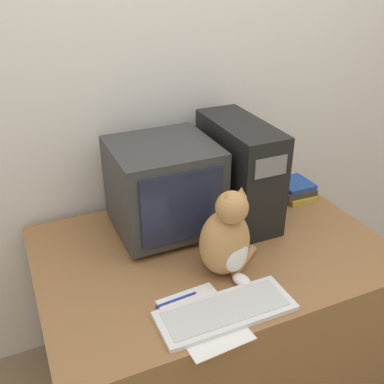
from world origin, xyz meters
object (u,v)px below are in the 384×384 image
at_px(book_stack, 294,189).
at_px(computer_tower, 239,171).
at_px(crt_monitor, 164,187).
at_px(pen, 176,300).
at_px(keyboard, 226,311).
at_px(cat, 227,239).

bearing_deg(book_stack, computer_tower, -173.60).
xyz_separation_m(crt_monitor, pen, (-0.13, -0.44, -0.19)).
xyz_separation_m(book_stack, pen, (-0.79, -0.45, -0.03)).
relative_size(computer_tower, keyboard, 1.03).
bearing_deg(keyboard, crt_monitor, 89.92).
bearing_deg(computer_tower, cat, -124.28).
height_order(keyboard, cat, cat).
height_order(crt_monitor, cat, crt_monitor).
relative_size(cat, book_stack, 1.86).
distance_m(cat, book_stack, 0.69).
bearing_deg(cat, pen, -176.82).
xyz_separation_m(crt_monitor, cat, (0.10, -0.37, -0.05)).
bearing_deg(book_stack, keyboard, -139.43).
bearing_deg(crt_monitor, cat, -74.96).
xyz_separation_m(keyboard, book_stack, (0.67, 0.57, 0.03)).
distance_m(crt_monitor, pen, 0.49).
distance_m(keyboard, book_stack, 0.88).
bearing_deg(cat, keyboard, -131.69).
relative_size(crt_monitor, computer_tower, 0.86).
bearing_deg(crt_monitor, pen, -106.26).
height_order(keyboard, pen, keyboard).
distance_m(keyboard, cat, 0.25).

